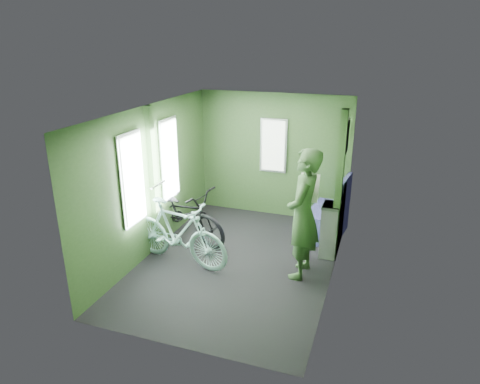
# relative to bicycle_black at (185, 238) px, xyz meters

# --- Properties ---
(room) EXTENTS (4.00, 4.02, 2.31)m
(room) POSITION_rel_bicycle_black_xyz_m (1.08, -0.43, 1.44)
(room) COLOR black
(room) RESTS_ON ground
(bicycle_black) EXTENTS (1.96, 1.35, 1.03)m
(bicycle_black) POSITION_rel_bicycle_black_xyz_m (0.00, 0.00, 0.00)
(bicycle_black) COLOR black
(bicycle_black) RESTS_ON ground
(bicycle_mint) EXTENTS (1.77, 0.85, 1.05)m
(bicycle_mint) POSITION_rel_bicycle_black_xyz_m (0.29, -0.79, 0.00)
(bicycle_mint) COLOR #87BCB6
(bicycle_mint) RESTS_ON ground
(passenger) EXTENTS (0.48, 0.72, 1.87)m
(passenger) POSITION_rel_bicycle_black_xyz_m (2.08, -0.50, 0.93)
(passenger) COLOR #35542D
(passenger) RESTS_ON ground
(waste_box) EXTENTS (0.25, 0.35, 0.85)m
(waste_box) POSITION_rel_bicycle_black_xyz_m (2.38, 0.21, 0.43)
(waste_box) COLOR gray
(waste_box) RESTS_ON ground
(bench_seat) EXTENTS (0.66, 1.03, 1.03)m
(bench_seat) POSITION_rel_bicycle_black_xyz_m (2.27, 0.90, 0.30)
(bench_seat) COLOR navy
(bench_seat) RESTS_ON ground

